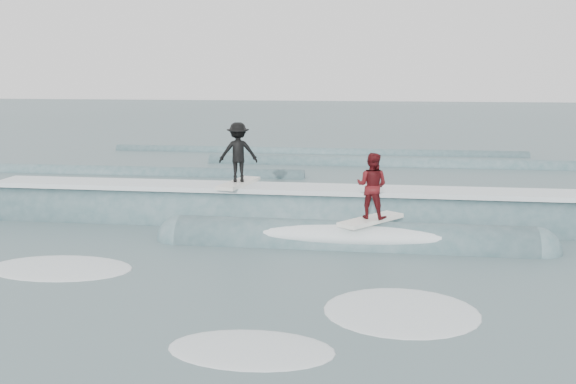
# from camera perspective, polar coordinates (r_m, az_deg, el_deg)

# --- Properties ---
(ground) EXTENTS (160.00, 160.00, 0.00)m
(ground) POSITION_cam_1_polar(r_m,az_deg,el_deg) (12.85, -3.28, -9.20)
(ground) COLOR #415B5F
(ground) RESTS_ON ground
(breaking_wave) EXTENTS (23.13, 3.79, 2.02)m
(breaking_wave) POSITION_cam_1_polar(r_m,az_deg,el_deg) (18.24, 1.39, -2.97)
(breaking_wave) COLOR #3C5F65
(breaking_wave) RESTS_ON ground
(surfer_black) EXTENTS (1.23, 2.07, 1.82)m
(surfer_black) POSITION_cam_1_polar(r_m,az_deg,el_deg) (18.65, -4.45, 3.32)
(surfer_black) COLOR silver
(surfer_black) RESTS_ON ground
(surfer_red) EXTENTS (1.67, 1.91, 1.75)m
(surfer_red) POSITION_cam_1_polar(r_m,az_deg,el_deg) (16.13, 7.46, 0.21)
(surfer_red) COLOR white
(surfer_red) RESTS_ON ground
(whitewater) EXTENTS (17.62, 7.74, 0.10)m
(whitewater) POSITION_cam_1_polar(r_m,az_deg,el_deg) (12.10, -2.73, -10.49)
(whitewater) COLOR white
(whitewater) RESTS_ON ground
(far_swells) EXTENTS (38.99, 8.65, 0.80)m
(far_swells) POSITION_cam_1_polar(r_m,az_deg,el_deg) (30.09, 0.09, 2.44)
(far_swells) COLOR #3C5F65
(far_swells) RESTS_ON ground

